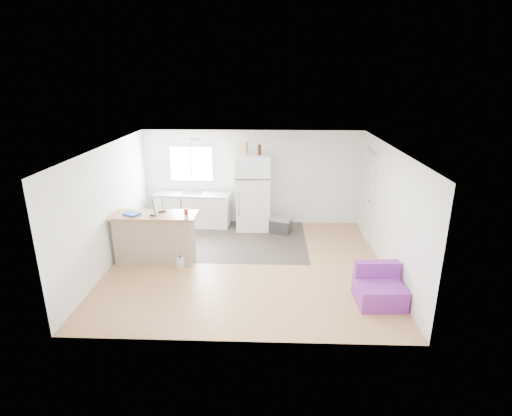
{
  "coord_description": "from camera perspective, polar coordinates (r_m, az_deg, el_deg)",
  "views": [
    {
      "loc": [
        0.45,
        -7.37,
        3.67
      ],
      "look_at": [
        0.16,
        0.7,
        0.98
      ],
      "focal_mm": 28.0,
      "sensor_mm": 36.0,
      "label": 1
    }
  ],
  "objects": [
    {
      "name": "room",
      "position": [
        7.79,
        -1.33,
        -0.11
      ],
      "size": [
        5.51,
        5.01,
        2.41
      ],
      "color": "#AC7E48",
      "rests_on": "ground"
    },
    {
      "name": "vinyl_zone",
      "position": [
        9.44,
        -5.24,
        -4.54
      ],
      "size": [
        4.05,
        2.5,
        0.0
      ],
      "primitive_type": "cube",
      "color": "#372F29",
      "rests_on": "floor"
    },
    {
      "name": "window",
      "position": [
        10.28,
        -9.22,
        6.26
      ],
      "size": [
        1.18,
        0.06,
        0.98
      ],
      "color": "white",
      "rests_on": "back_wall"
    },
    {
      "name": "interior_door",
      "position": [
        9.58,
        15.74,
        1.62
      ],
      "size": [
        0.11,
        0.92,
        2.1
      ],
      "color": "white",
      "rests_on": "right_wall"
    },
    {
      "name": "ceiling_fixture",
      "position": [
        8.83,
        -8.83,
        9.65
      ],
      "size": [
        0.3,
        0.3,
        0.07
      ],
      "primitive_type": "cylinder",
      "color": "white",
      "rests_on": "ceiling"
    },
    {
      "name": "kitchen_cabinets",
      "position": [
        10.3,
        -9.04,
        -0.15
      ],
      "size": [
        1.94,
        0.72,
        1.12
      ],
      "rotation": [
        0.0,
        0.0,
        -0.07
      ],
      "color": "white",
      "rests_on": "floor"
    },
    {
      "name": "peninsula",
      "position": [
        8.42,
        -14.21,
        -4.13
      ],
      "size": [
        1.69,
        0.65,
        1.04
      ],
      "rotation": [
        0.0,
        0.0,
        0.01
      ],
      "color": "tan",
      "rests_on": "floor"
    },
    {
      "name": "refrigerator",
      "position": [
        9.86,
        -0.41,
        2.31
      ],
      "size": [
        0.85,
        0.81,
        1.87
      ],
      "rotation": [
        0.0,
        0.0,
        0.03
      ],
      "color": "white",
      "rests_on": "floor"
    },
    {
      "name": "cooler",
      "position": [
        9.77,
        3.53,
        -2.42
      ],
      "size": [
        0.61,
        0.5,
        0.4
      ],
      "rotation": [
        0.0,
        0.0,
        -0.33
      ],
      "color": "#2A2A2D",
      "rests_on": "floor"
    },
    {
      "name": "purple_seat",
      "position": [
        7.21,
        17.14,
        -11.01
      ],
      "size": [
        0.8,
        0.76,
        0.63
      ],
      "rotation": [
        0.0,
        0.0,
        0.05
      ],
      "color": "purple",
      "rests_on": "floor"
    },
    {
      "name": "cleaner_jug",
      "position": [
        8.18,
        -10.75,
        -7.69
      ],
      "size": [
        0.15,
        0.13,
        0.27
      ],
      "rotation": [
        0.0,
        0.0,
        -0.38
      ],
      "color": "silver",
      "rests_on": "floor"
    },
    {
      "name": "mop",
      "position": [
        8.41,
        -14.32,
        -6.38
      ],
      "size": [
        0.26,
        0.4,
        1.42
      ],
      "rotation": [
        0.0,
        0.0,
        -0.19
      ],
      "color": "green",
      "rests_on": "floor"
    },
    {
      "name": "red_cup",
      "position": [
        8.09,
        -9.97,
        -0.45
      ],
      "size": [
        0.1,
        0.1,
        0.12
      ],
      "primitive_type": "cylinder",
      "rotation": [
        0.0,
        0.0,
        0.39
      ],
      "color": "red",
      "rests_on": "peninsula"
    },
    {
      "name": "blue_tray",
      "position": [
        8.31,
        -17.34,
        -0.83
      ],
      "size": [
        0.36,
        0.32,
        0.04
      ],
      "primitive_type": "cube",
      "rotation": [
        0.0,
        0.0,
        -0.4
      ],
      "color": "#1345B7",
      "rests_on": "peninsula"
    },
    {
      "name": "tool_a",
      "position": [
        8.31,
        -13.3,
        -0.49
      ],
      "size": [
        0.15,
        0.1,
        0.03
      ],
      "primitive_type": "cube",
      "rotation": [
        0.0,
        0.0,
        0.4
      ],
      "color": "black",
      "rests_on": "peninsula"
    },
    {
      "name": "tool_b",
      "position": [
        8.13,
        -14.59,
        -1.02
      ],
      "size": [
        0.11,
        0.06,
        0.03
      ],
      "primitive_type": "cube",
      "rotation": [
        0.0,
        0.0,
        -0.2
      ],
      "color": "black",
      "rests_on": "peninsula"
    },
    {
      "name": "cardboard_box",
      "position": [
        9.61,
        -1.81,
        8.52
      ],
      "size": [
        0.22,
        0.17,
        0.3
      ],
      "primitive_type": "cube",
      "rotation": [
        0.0,
        0.0,
        -0.43
      ],
      "color": "tan",
      "rests_on": "refrigerator"
    },
    {
      "name": "bottle_left",
      "position": [
        9.53,
        0.43,
        8.3
      ],
      "size": [
        0.09,
        0.09,
        0.25
      ],
      "primitive_type": "cylinder",
      "rotation": [
        0.0,
        0.0,
        -0.36
      ],
      "color": "#3A1E0A",
      "rests_on": "refrigerator"
    },
    {
      "name": "bottle_right",
      "position": [
        9.56,
        0.55,
        8.32
      ],
      "size": [
        0.09,
        0.09,
        0.25
      ],
      "primitive_type": "cylinder",
      "rotation": [
        0.0,
        0.0,
        0.43
      ],
      "color": "#3A1E0A",
      "rests_on": "refrigerator"
    }
  ]
}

